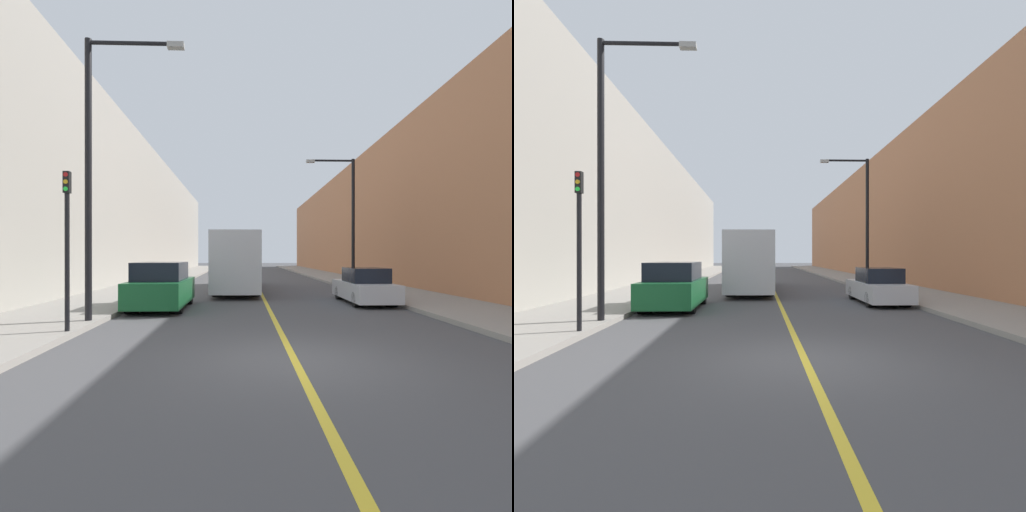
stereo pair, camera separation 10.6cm
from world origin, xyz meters
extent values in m
plane|color=#474749|center=(0.00, 0.00, 0.00)|extent=(200.00, 200.00, 0.00)
cube|color=gray|center=(-7.22, 30.00, 0.08)|extent=(3.84, 72.00, 0.16)
cube|color=gray|center=(7.22, 30.00, 0.08)|extent=(3.84, 72.00, 0.16)
cube|color=gray|center=(-11.14, 30.00, 5.91)|extent=(4.00, 72.00, 11.82)
cube|color=#B2724C|center=(11.14, 30.00, 5.36)|extent=(4.00, 72.00, 10.73)
cube|color=gold|center=(0.00, 30.00, 0.00)|extent=(0.16, 72.00, 0.01)
cube|color=silver|center=(-1.36, 15.89, 1.77)|extent=(2.43, 11.32, 3.00)
cube|color=black|center=(-1.36, 10.26, 2.29)|extent=(2.06, 0.04, 1.35)
cylinder|color=black|center=(-2.31, 12.38, 0.45)|extent=(0.53, 0.90, 0.90)
cylinder|color=black|center=(-0.42, 12.38, 0.45)|extent=(0.53, 0.90, 0.90)
cylinder|color=black|center=(-2.31, 19.40, 0.45)|extent=(0.53, 0.90, 0.90)
cylinder|color=black|center=(-0.42, 19.40, 0.45)|extent=(0.53, 0.90, 0.90)
cube|color=#145128|center=(-4.19, 7.86, 0.67)|extent=(2.02, 4.57, 0.93)
cube|color=black|center=(-4.19, 7.63, 1.48)|extent=(1.78, 2.51, 0.69)
cube|color=black|center=(-4.19, 5.61, 0.83)|extent=(1.71, 0.04, 0.42)
cylinder|color=black|center=(-4.98, 6.45, 0.34)|extent=(0.44, 0.68, 0.68)
cylinder|color=black|center=(-3.40, 6.45, 0.34)|extent=(0.44, 0.68, 0.68)
cylinder|color=black|center=(-4.98, 9.28, 0.34)|extent=(0.44, 0.68, 0.68)
cylinder|color=black|center=(-3.40, 9.28, 0.34)|extent=(0.44, 0.68, 0.68)
cube|color=silver|center=(4.30, 9.41, 0.55)|extent=(1.76, 4.65, 0.74)
cube|color=black|center=(4.30, 9.18, 1.23)|extent=(1.55, 2.09, 0.63)
cube|color=black|center=(4.30, 7.12, 0.68)|extent=(1.50, 0.04, 0.33)
cylinder|color=black|center=(3.61, 7.97, 0.31)|extent=(0.39, 0.62, 0.62)
cylinder|color=black|center=(4.99, 7.97, 0.31)|extent=(0.39, 0.62, 0.62)
cylinder|color=black|center=(3.61, 10.85, 0.31)|extent=(0.39, 0.62, 0.62)
cylinder|color=black|center=(4.99, 10.85, 0.31)|extent=(0.39, 0.62, 0.62)
cylinder|color=black|center=(-5.61, 4.09, 4.33)|extent=(0.20, 0.20, 8.35)
cylinder|color=black|center=(-4.32, 4.09, 8.40)|extent=(2.58, 0.12, 0.12)
cube|color=#999993|center=(-3.03, 4.09, 8.35)|extent=(0.50, 0.24, 0.16)
cylinder|color=black|center=(5.61, 15.74, 4.00)|extent=(0.20, 0.20, 7.69)
cylinder|color=black|center=(4.32, 15.74, 7.75)|extent=(2.58, 0.12, 0.12)
cube|color=#999993|center=(3.03, 15.74, 7.70)|extent=(0.50, 0.24, 0.16)
cylinder|color=black|center=(-5.51, 2.42, 1.92)|extent=(0.12, 0.12, 3.52)
cube|color=black|center=(-5.51, 2.42, 3.95)|extent=(0.16, 0.16, 0.55)
cylinder|color=#B21919|center=(-5.51, 2.33, 4.14)|extent=(0.11, 0.02, 0.11)
cylinder|color=gold|center=(-5.51, 2.33, 3.95)|extent=(0.11, 0.02, 0.11)
cylinder|color=#26E53F|center=(-5.51, 2.33, 3.77)|extent=(0.11, 0.02, 0.11)
camera|label=1|loc=(-1.05, -7.90, 2.09)|focal=28.00mm
camera|label=2|loc=(-0.94, -7.91, 2.09)|focal=28.00mm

